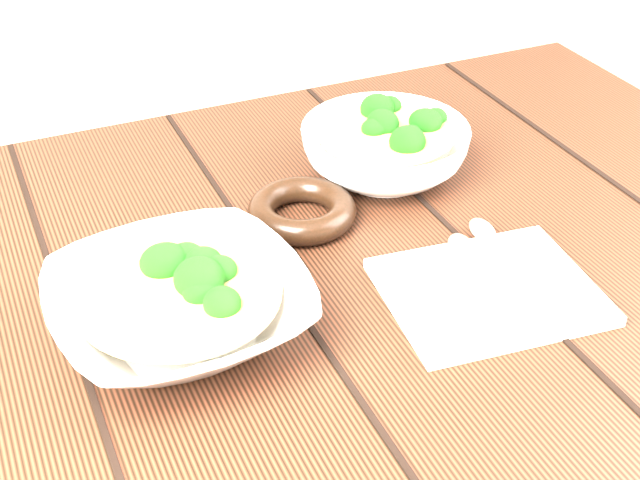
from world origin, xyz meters
TOP-DOWN VIEW (x-y plane):
  - table at (0.00, 0.00)m, footprint 1.20×0.80m
  - soup_bowl_front at (-0.13, -0.03)m, footprint 0.24×0.24m
  - soup_bowl_back at (0.17, 0.15)m, footprint 0.23×0.23m
  - trivet at (0.04, 0.09)m, footprint 0.12×0.12m
  - napkin at (0.15, -0.10)m, footprint 0.21×0.18m
  - spoon_left at (0.15, -0.06)m, footprint 0.07×0.16m
  - spoon_right at (0.19, -0.05)m, footprint 0.06×0.16m

SIDE VIEW (x-z plane):
  - table at x=0.00m, z-range 0.26..1.01m
  - napkin at x=0.15m, z-range 0.75..0.76m
  - spoon_left at x=0.15m, z-range 0.76..0.77m
  - spoon_right at x=0.19m, z-range 0.76..0.77m
  - trivet at x=0.04m, z-range 0.75..0.78m
  - soup_bowl_front at x=-0.13m, z-range 0.75..0.81m
  - soup_bowl_back at x=0.17m, z-range 0.75..0.82m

